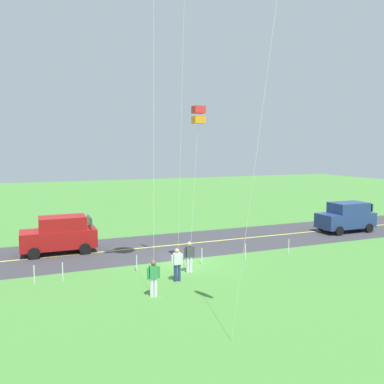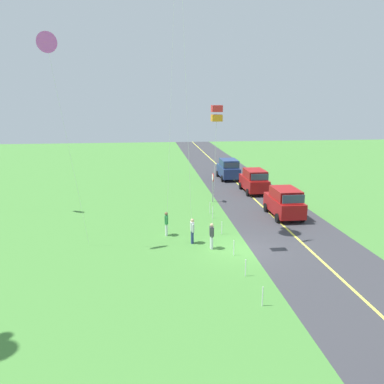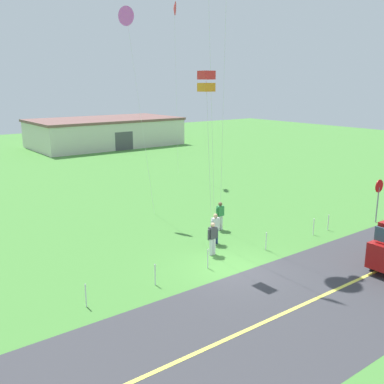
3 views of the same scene
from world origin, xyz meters
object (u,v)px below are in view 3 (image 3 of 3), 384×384
Objects in this scene: person_child_watcher at (215,228)px; person_adult_near at (220,215)px; kite_green_far at (174,9)px; kite_orange_near at (127,17)px; kite_blue_mid at (206,82)px; warehouse_distant at (105,132)px; person_adult_companion at (213,237)px; stop_sign at (378,192)px.

person_adult_near is at bearing -167.21° from person_child_watcher.
kite_green_far is (6.42, 13.36, 12.79)m from person_adult_near.
kite_green_far reaches higher than kite_orange_near.
kite_blue_mid reaches higher than person_child_watcher.
kite_orange_near is at bearing -116.37° from person_adult_near.
person_adult_near is at bearing -106.57° from warehouse_distant.
kite_blue_mid is 0.69× the size of kite_orange_near.
kite_green_far reaches higher than warehouse_distant.
person_child_watcher is at bearing 36.00° from kite_blue_mid.
person_adult_companion is (-2.68, -2.57, 0.00)m from person_adult_near.
kite_blue_mid is (-11.42, 1.79, 6.20)m from stop_sign.
stop_sign is at bearing 108.01° from person_adult_near.
stop_sign is 10.31m from person_child_watcher.
person_adult_companion is at bearing 11.45° from kite_blue_mid.
person_child_watcher is 0.19× the size of kite_blue_mid.
kite_orange_near is at bearing 133.38° from stop_sign.
kite_green_far is at bearing -159.11° from person_adult_near.
stop_sign is at bearing 133.13° from person_child_watcher.
kite_blue_mid is at bearing 5.77° from person_child_watcher.
person_adult_companion is at bearing 0.34° from person_adult_near.
stop_sign is 13.12m from kite_blue_mid.
kite_orange_near is (1.29, 8.93, 3.64)m from kite_blue_mid.
kite_green_far is at bearing -33.13° from person_adult_companion.
stop_sign is at bearing -93.08° from warehouse_distant.
person_child_watcher is (1.04, 1.04, 0.00)m from person_adult_companion.
kite_blue_mid is (-0.54, -0.11, 7.14)m from person_adult_companion.
person_adult_near and person_adult_companion have the same top height.
person_adult_near is 12.61m from kite_orange_near.
kite_blue_mid is 19.54m from kite_green_far.
kite_orange_near is at bearing -118.09° from person_child_watcher.
kite_blue_mid is 40.21m from warehouse_distant.
kite_green_far is (9.09, 15.92, 12.79)m from person_adult_companion.
kite_green_far is (8.05, 14.88, 12.79)m from person_child_watcher.
warehouse_distant is (12.24, 28.42, -9.89)m from kite_orange_near.
stop_sign reaches higher than person_adult_companion.
person_adult_companion is at bearing -119.72° from kite_green_far.
stop_sign is 0.14× the size of warehouse_distant.
person_adult_companion is 22.35m from kite_green_far.
kite_green_far reaches higher than person_adult_companion.
person_adult_companion is 7.16m from kite_blue_mid.
warehouse_distant is (11.95, 36.20, 0.89)m from person_child_watcher.
kite_orange_near is 32.48m from warehouse_distant.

